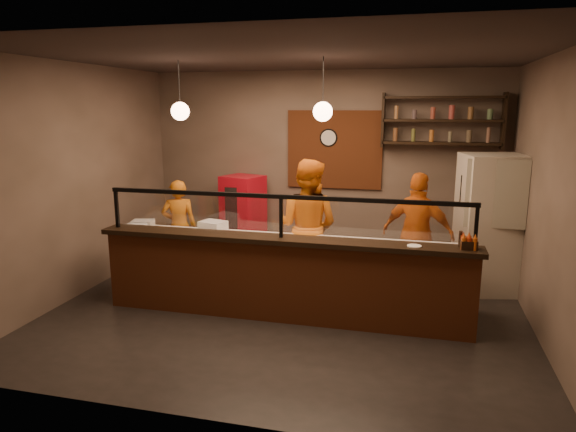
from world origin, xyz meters
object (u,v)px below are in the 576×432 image
(cook_left, at_px, (179,227))
(condiment_caddy, at_px, (469,245))
(cook_mid, at_px, (307,226))
(pizza_dough, at_px, (337,243))
(cook_right, at_px, (418,234))
(red_cooler, at_px, (243,217))
(pepper_mill, at_px, (460,239))
(wall_clock, at_px, (329,138))
(fridge, at_px, (490,224))

(cook_left, height_order, condiment_caddy, cook_left)
(cook_mid, distance_m, pizza_dough, 0.84)
(cook_right, distance_m, red_cooler, 3.13)
(red_cooler, xyz_separation_m, condiment_caddy, (3.48, -2.45, 0.38))
(red_cooler, distance_m, pepper_mill, 4.17)
(wall_clock, xyz_separation_m, cook_mid, (-0.01, -1.66, -1.15))
(cook_left, relative_size, red_cooler, 1.03)
(cook_mid, xyz_separation_m, red_cooler, (-1.42, 1.35, -0.23))
(condiment_caddy, xyz_separation_m, pepper_mill, (-0.09, 0.07, 0.04))
(wall_clock, height_order, pizza_dough, wall_clock)
(red_cooler, bearing_deg, pepper_mill, -16.21)
(fridge, bearing_deg, red_cooler, 157.70)
(fridge, relative_size, pepper_mill, 10.73)
(cook_left, distance_m, pizza_dough, 2.84)
(red_cooler, bearing_deg, cook_mid, -24.71)
(pepper_mill, bearing_deg, cook_right, 108.74)
(fridge, distance_m, condiment_caddy, 1.80)
(cook_mid, height_order, condiment_caddy, cook_mid)
(red_cooler, distance_m, pizza_dough, 2.79)
(pepper_mill, bearing_deg, cook_mid, 152.44)
(condiment_caddy, bearing_deg, pizza_dough, 163.47)
(cook_left, relative_size, pepper_mill, 8.16)
(cook_mid, bearing_deg, pizza_dough, 141.23)
(wall_clock, relative_size, pizza_dough, 0.55)
(cook_mid, xyz_separation_m, fridge, (2.51, 0.63, 0.03))
(cook_right, height_order, fridge, fridge)
(cook_right, height_order, red_cooler, cook_right)
(cook_mid, bearing_deg, cook_right, -156.68)
(wall_clock, distance_m, red_cooler, 2.01)
(fridge, height_order, pepper_mill, fridge)
(wall_clock, relative_size, cook_left, 0.20)
(wall_clock, xyz_separation_m, pizza_dough, (0.52, -2.30, -1.19))
(red_cooler, height_order, pepper_mill, red_cooler)
(red_cooler, xyz_separation_m, pepper_mill, (3.40, -2.38, 0.43))
(red_cooler, distance_m, condiment_caddy, 4.28)
(cook_left, distance_m, condiment_caddy, 4.46)
(cook_mid, height_order, pizza_dough, cook_mid)
(cook_mid, relative_size, pepper_mill, 10.39)
(cook_left, xyz_separation_m, condiment_caddy, (4.21, -1.43, 0.36))
(red_cooler, bearing_deg, wall_clock, 31.02)
(wall_clock, bearing_deg, cook_left, -148.23)
(cook_right, distance_m, fridge, 1.04)
(cook_mid, bearing_deg, cook_left, 3.44)
(cook_mid, distance_m, condiment_caddy, 2.35)
(cook_left, height_order, red_cooler, cook_left)
(pizza_dough, height_order, pepper_mill, pepper_mill)
(cook_left, relative_size, condiment_caddy, 8.46)
(cook_left, xyz_separation_m, pepper_mill, (4.12, -1.36, 0.40))
(cook_mid, relative_size, cook_right, 1.10)
(wall_clock, height_order, cook_left, wall_clock)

